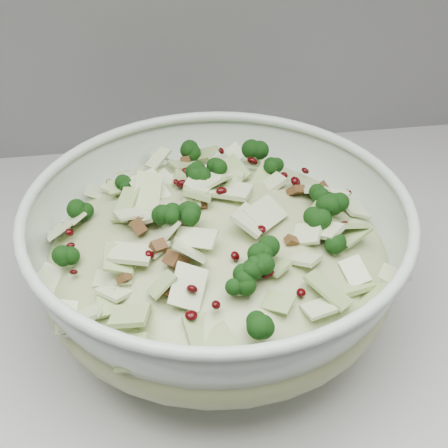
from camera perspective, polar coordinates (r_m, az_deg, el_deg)
mixing_bowl at (r=0.63m, az=-0.59°, el=-3.31°), size 0.42×0.42×0.15m
salad at (r=0.61m, az=-0.60°, el=-1.58°), size 0.44×0.44×0.15m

